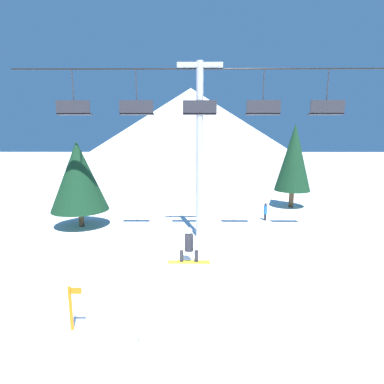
% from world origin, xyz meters
% --- Properties ---
extents(ground_plane, '(220.00, 220.00, 0.00)m').
position_xyz_m(ground_plane, '(0.00, 0.00, 0.00)').
color(ground_plane, white).
extents(mountain_ridge, '(65.95, 65.95, 20.45)m').
position_xyz_m(mountain_ridge, '(0.00, 86.55, 10.23)').
color(mountain_ridge, silver).
rests_on(mountain_ridge, ground_plane).
extents(snow_ramp, '(2.66, 3.30, 1.41)m').
position_xyz_m(snow_ramp, '(1.07, -0.09, 0.71)').
color(snow_ramp, white).
rests_on(snow_ramp, ground_plane).
extents(snowboarder, '(1.45, 0.30, 1.25)m').
position_xyz_m(snowboarder, '(0.99, 0.94, 2.03)').
color(snowboarder, yellow).
rests_on(snowboarder, snow_ramp).
extents(chairlift, '(19.87, 0.44, 9.59)m').
position_xyz_m(chairlift, '(1.46, 7.82, 6.07)').
color(chairlift, '#9E9EA3').
rests_on(chairlift, ground_plane).
extents(pine_tree_near, '(3.56, 3.56, 5.44)m').
position_xyz_m(pine_tree_near, '(-6.09, 9.79, 3.26)').
color(pine_tree_near, '#4C3823').
rests_on(pine_tree_near, ground_plane).
extents(pine_tree_far, '(2.85, 2.85, 6.75)m').
position_xyz_m(pine_tree_far, '(9.11, 15.31, 4.06)').
color(pine_tree_far, '#4C3823').
rests_on(pine_tree_far, ground_plane).
extents(trail_marker, '(0.41, 0.10, 1.38)m').
position_xyz_m(trail_marker, '(-2.44, -0.73, 0.74)').
color(trail_marker, orange).
rests_on(trail_marker, ground_plane).
extents(distant_skier, '(0.24, 0.24, 1.23)m').
position_xyz_m(distant_skier, '(6.06, 11.28, 0.67)').
color(distant_skier, black).
rests_on(distant_skier, ground_plane).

